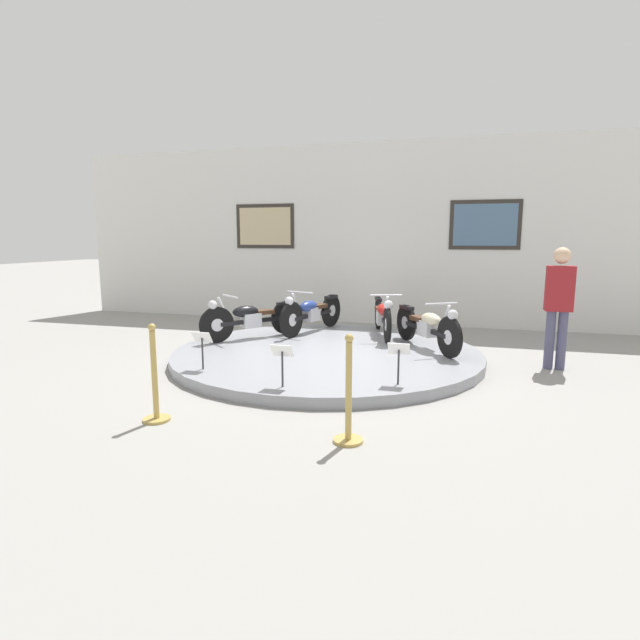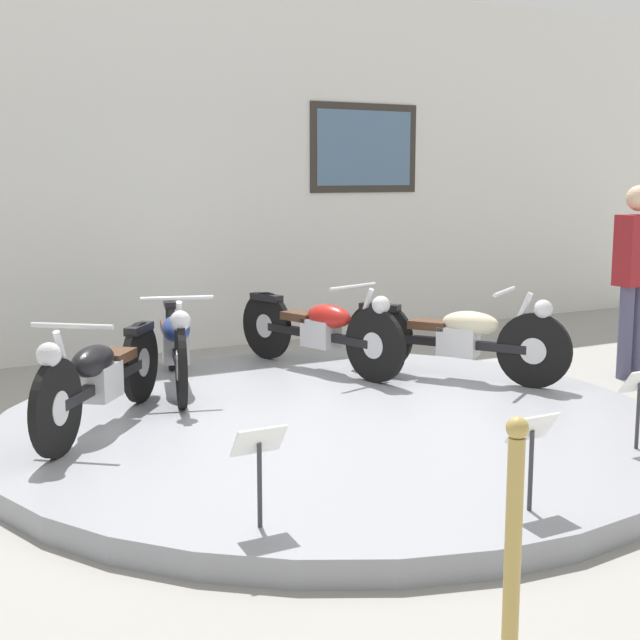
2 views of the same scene
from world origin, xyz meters
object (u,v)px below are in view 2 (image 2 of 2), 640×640
Objects in this scene: motorcycle_blue at (176,341)px; motorcycle_cream at (459,335)px; info_placard_front_right at (639,391)px; info_placard_front_left at (259,454)px; motorcycle_red at (321,328)px; info_placard_front_centre at (532,441)px; visitor_standing at (635,269)px; stanchion_post_left_of_entry at (511,604)px; motorcycle_black at (100,374)px.

motorcycle_blue is 2.33m from motorcycle_cream.
motorcycle_blue reaches higher than info_placard_front_right.
info_placard_front_left is at bearing 180.00° from info_placard_front_right.
motorcycle_red reaches higher than info_placard_front_left.
visitor_standing reaches higher than info_placard_front_centre.
stanchion_post_left_of_entry reaches higher than info_placard_front_right.
stanchion_post_left_of_entry reaches higher than motorcycle_blue.
info_placard_front_right is (1.30, 0.47, 0.00)m from info_placard_front_centre.
motorcycle_cream is 1.63× the size of stanchion_post_left_of_entry.
info_placard_front_centre is 1.00× the size of info_placard_front_right.
motorcycle_cream reaches higher than info_placard_front_left.
motorcycle_red is (2.17, 0.85, 0.01)m from motorcycle_black.
visitor_standing reaches higher than motorcycle_cream.
motorcycle_black is 3.61m from stanchion_post_left_of_entry.
info_placard_front_right is 2.76m from stanchion_post_left_of_entry.
info_placard_front_centre is at bearing -78.94° from motorcycle_blue.
motorcycle_blue is 3.75× the size of info_placard_front_right.
stanchion_post_left_of_entry is (-1.02, -1.03, -0.17)m from info_placard_front_centre.
motorcycle_blue is at bearing 158.44° from motorcycle_cream.
motorcycle_blue is 1.10× the size of visitor_standing.
info_placard_front_centre is (-0.66, -3.39, -0.01)m from motorcycle_red.
motorcycle_red is 3.74× the size of info_placard_front_left.
info_placard_front_left is at bearing -157.86° from visitor_standing.
motorcycle_blue is 1.33m from motorcycle_red.
motorcycle_cream is 3.48m from info_placard_front_left.
info_placard_front_right is at bearing 32.85° from stanchion_post_left_of_entry.
stanchion_post_left_of_entry reaches higher than info_placard_front_centre.
stanchion_post_left_of_entry is at bearing -82.25° from motorcycle_black.
motorcycle_blue reaches higher than motorcycle_red.
motorcycle_red is 1.09× the size of visitor_standing.
motorcycle_cream is 2.95m from info_placard_front_centre.
motorcycle_black is 0.89× the size of visitor_standing.
motorcycle_cream is at bearing 84.37° from info_placard_front_right.
motorcycle_black is at bearing 120.59° from info_placard_front_centre.
motorcycle_blue is 4.15m from visitor_standing.
motorcycle_cream is (0.84, -0.85, -0.01)m from motorcycle_red.
motorcycle_cream is 2.08m from info_placard_front_right.
motorcycle_black reaches higher than info_placard_front_centre.
visitor_standing reaches higher than motorcycle_blue.
info_placard_front_left is 1.00× the size of info_placard_front_centre.
motorcycle_red reaches higher than info_placard_front_centre.
motorcycle_blue is at bearing 123.78° from info_placard_front_right.
motorcycle_red is (1.33, -0.00, -0.00)m from motorcycle_blue.
motorcycle_blue is 3.75× the size of info_placard_front_centre.
info_placard_front_centre is at bearing -144.76° from visitor_standing.
info_placard_front_centre is 4.09m from visitor_standing.
info_placard_front_centre is at bearing -160.18° from info_placard_front_right.
motorcycle_red reaches higher than motorcycle_cream.
motorcycle_blue is at bearing 165.22° from visitor_standing.
info_placard_front_right is at bearing -137.14° from visitor_standing.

